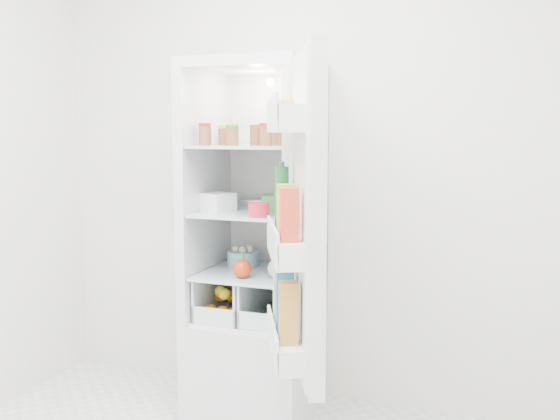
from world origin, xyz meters
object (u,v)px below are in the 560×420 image
at_px(red_cabbage, 285,256).
at_px(refrigerator, 259,284).
at_px(fridge_door, 300,223).
at_px(mushroom_bowl, 243,258).

bearing_deg(red_cabbage, refrigerator, 168.65).
xyz_separation_m(red_cabbage, fridge_door, (0.27, -0.58, 0.26)).
bearing_deg(refrigerator, fridge_door, -54.92).
height_order(refrigerator, fridge_door, refrigerator).
xyz_separation_m(mushroom_bowl, fridge_door, (0.53, -0.64, 0.31)).
bearing_deg(refrigerator, mushroom_bowl, 161.14).
relative_size(mushroom_bowl, fridge_door, 0.13).
relative_size(refrigerator, red_cabbage, 10.79).
height_order(red_cabbage, fridge_door, fridge_door).
xyz_separation_m(refrigerator, fridge_door, (0.43, -0.61, 0.43)).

